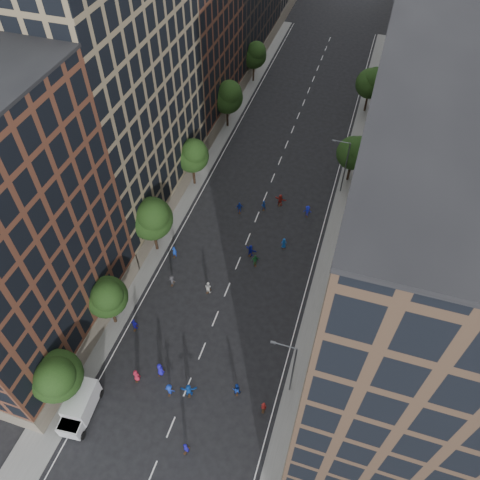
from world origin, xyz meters
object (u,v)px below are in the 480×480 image
(streetlamp_near, at_px, (291,367))
(streetlamp_far, at_px, (344,165))
(skater_0, at_px, (160,369))
(cargo_van, at_px, (79,407))
(skater_2, at_px, (236,389))
(skater_1, at_px, (186,448))

(streetlamp_near, bearing_deg, streetlamp_far, 90.00)
(streetlamp_far, bearing_deg, skater_0, -111.12)
(streetlamp_near, bearing_deg, cargo_van, -155.73)
(cargo_van, bearing_deg, skater_2, 20.07)
(streetlamp_far, relative_size, cargo_van, 1.60)
(streetlamp_near, xyz_separation_m, skater_2, (-5.11, -2.00, -4.26))
(streetlamp_far, bearing_deg, skater_1, -100.68)
(skater_0, bearing_deg, streetlamp_near, -154.31)
(cargo_van, relative_size, skater_2, 3.13)
(streetlamp_near, xyz_separation_m, skater_0, (-13.69, -2.43, -4.21))
(skater_0, height_order, skater_1, skater_0)
(streetlamp_far, relative_size, skater_1, 5.09)
(skater_1, bearing_deg, streetlamp_near, -115.70)
(skater_1, xyz_separation_m, skater_2, (2.85, 7.18, 0.01))
(skater_0, distance_m, skater_2, 8.59)
(skater_1, height_order, skater_2, skater_2)
(streetlamp_near, distance_m, streetlamp_far, 33.00)
(cargo_van, relative_size, skater_0, 2.96)
(streetlamp_far, distance_m, skater_0, 38.21)
(skater_0, xyz_separation_m, skater_2, (8.58, 0.43, -0.05))
(cargo_van, bearing_deg, streetlamp_far, 59.63)
(streetlamp_far, height_order, skater_1, streetlamp_far)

